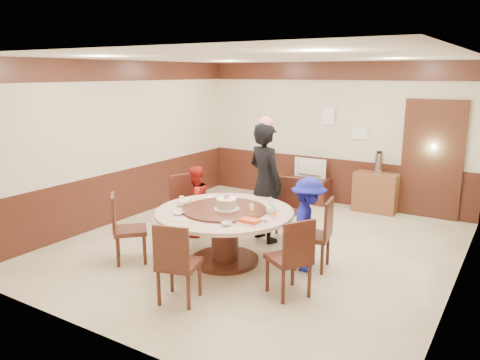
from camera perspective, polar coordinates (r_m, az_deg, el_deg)
The scene contains 31 objects.
room at distance 6.92m, azimuth 2.39°, elevation 0.34°, with size 6.00×6.04×2.84m.
banquet_table at distance 6.47m, azimuth -1.88°, elevation -5.57°, with size 1.89×1.89×0.78m.
chair_0 at distance 6.44m, azimuth 8.98°, elevation -8.01°, with size 0.52×0.51×0.97m.
chair_1 at distance 7.47m, azimuth 5.33°, elevation -4.91°, with size 0.48×0.49×0.97m.
chair_2 at distance 7.69m, azimuth -6.43°, elevation -4.41°, with size 0.60×0.60×0.97m.
chair_3 at distance 6.76m, azimuth -13.36°, elevation -7.17°, with size 0.62×0.62×0.97m.
chair_4 at distance 5.52m, azimuth -7.48°, elevation -11.61°, with size 0.55×0.55×0.97m.
chair_5 at distance 5.65m, azimuth 6.04°, elevation -10.98°, with size 0.61×0.61×0.97m.
person_standing at distance 7.24m, azimuth 3.10°, elevation -0.31°, with size 0.68×0.45×1.86m, color black.
person_red at distance 7.53m, azimuth -5.50°, elevation -2.63°, with size 0.56×0.44×1.15m, color #A51B16.
person_blue at distance 6.26m, azimuth 8.30°, elevation -5.38°, with size 0.82×0.47×1.27m, color #181B99.
birthday_cake at distance 6.34m, azimuth -1.65°, elevation -2.89°, with size 0.34×0.34×0.22m.
teapot_left at distance 6.63m, azimuth -7.13°, elevation -2.71°, with size 0.17×0.15×0.13m, color white.
teapot_right at distance 6.25m, azimuth 3.88°, elevation -3.61°, with size 0.17×0.15×0.13m, color white.
bowl_0 at distance 7.00m, azimuth -3.80°, elevation -2.15°, with size 0.15×0.15×0.04m, color white.
bowl_1 at distance 5.79m, azimuth -1.63°, elevation -5.35°, with size 0.14×0.14×0.04m, color white.
bowl_2 at distance 6.27m, azimuth -7.52°, elevation -4.07°, with size 0.14×0.14×0.04m, color white.
bowl_3 at distance 5.94m, azimuth 2.85°, elevation -4.90°, with size 0.12×0.12×0.04m, color white.
bowl_4 at distance 6.89m, azimuth -6.57°, elevation -2.45°, with size 0.16×0.16×0.04m, color white.
saucer_near at distance 6.05m, azimuth -7.31°, elevation -4.79°, with size 0.18×0.18×0.01m, color white.
saucer_far at distance 6.60m, azimuth 3.79°, elevation -3.21°, with size 0.18×0.18×0.01m, color white.
shrimp_platter at distance 5.84m, azimuth 1.22°, elevation -5.11°, with size 0.30×0.20×0.06m.
bottle_0 at distance 6.12m, azimuth 1.42°, elevation -3.77°, with size 0.06×0.06×0.16m, color white.
bottle_1 at distance 6.08m, azimuth 4.09°, elevation -3.91°, with size 0.06×0.06×0.16m, color white.
bottle_2 at distance 6.43m, azimuth 3.73°, elevation -2.97°, with size 0.06×0.06×0.16m, color white.
tv_stand at distance 9.68m, azimuth 8.30°, elevation -1.18°, with size 0.85×0.45×0.50m, color #411D14.
television at distance 9.58m, azimuth 8.38°, elevation 1.41°, with size 0.68×0.09×0.39m, color gray.
side_cabinet at distance 9.23m, azimuth 16.21°, elevation -1.45°, with size 0.80×0.40×0.75m, color brown.
thermos at distance 9.11m, azimuth 16.57°, elevation 1.98°, with size 0.15×0.15×0.38m, color silver.
notice_left at distance 9.51m, azimuth 10.71°, elevation 7.66°, with size 0.25×0.00×0.35m, color white.
notice_right at distance 9.32m, azimuth 14.37°, elevation 5.53°, with size 0.30×0.00×0.22m, color white.
Camera 1 is at (3.33, -5.87, 2.59)m, focal length 35.00 mm.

